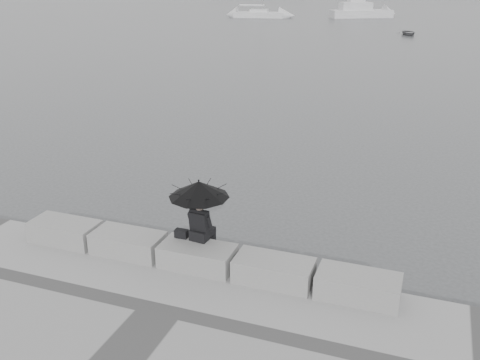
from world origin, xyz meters
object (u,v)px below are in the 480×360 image
at_px(sailboat_left, 259,14).
at_px(motor_cruiser, 361,11).
at_px(seated_person, 199,196).
at_px(dinghy, 408,33).

relative_size(sailboat_left, motor_cruiser, 1.39).
xyz_separation_m(seated_person, dinghy, (1.01, 52.58, -1.79)).
bearing_deg(motor_cruiser, dinghy, -98.31).
relative_size(sailboat_left, dinghy, 4.47).
distance_m(seated_person, motor_cruiser, 74.77).
xyz_separation_m(motor_cruiser, dinghy, (8.23, -21.83, -0.65)).
distance_m(seated_person, dinghy, 52.62).
height_order(seated_person, motor_cruiser, motor_cruiser).
bearing_deg(motor_cruiser, seated_person, -113.42).
bearing_deg(dinghy, motor_cruiser, 91.69).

